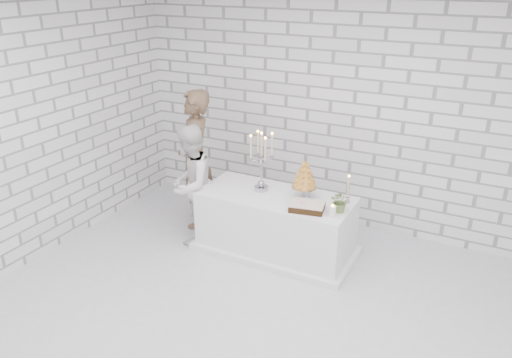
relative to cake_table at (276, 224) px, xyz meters
name	(u,v)px	position (x,y,z in m)	size (l,w,h in m)	color
ground	(264,329)	(0.52, -1.36, -0.38)	(6.00, 5.00, 0.01)	silver
ceiling	(266,0)	(0.52, -1.36, 2.62)	(6.00, 5.00, 0.01)	white
wall_back	(354,116)	(0.52, 1.14, 1.12)	(6.00, 0.01, 3.00)	white
wall_left	(21,136)	(-2.48, -1.36, 1.12)	(0.01, 5.00, 3.00)	white
cake_table	(276,224)	(0.00, 0.00, 0.00)	(1.80, 0.80, 0.75)	white
groom	(195,160)	(-1.25, 0.20, 0.54)	(0.67, 0.44, 1.83)	brown
bride	(190,184)	(-1.07, -0.20, 0.38)	(0.73, 0.57, 1.51)	white
candelabra	(261,162)	(-0.23, 0.06, 0.74)	(0.30, 0.30, 0.73)	#9B9BA5
croquembouche	(305,180)	(0.32, 0.08, 0.61)	(0.30, 0.30, 0.46)	#AB6A1E
chocolate_cake	(307,207)	(0.46, -0.19, 0.42)	(0.37, 0.26, 0.08)	black
pillar_candle	(332,211)	(0.76, -0.21, 0.44)	(0.08, 0.08, 0.12)	white
extra_taper	(348,190)	(0.80, 0.19, 0.54)	(0.06, 0.06, 0.32)	beige
flowers	(341,201)	(0.80, -0.06, 0.50)	(0.22, 0.19, 0.25)	#44642B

